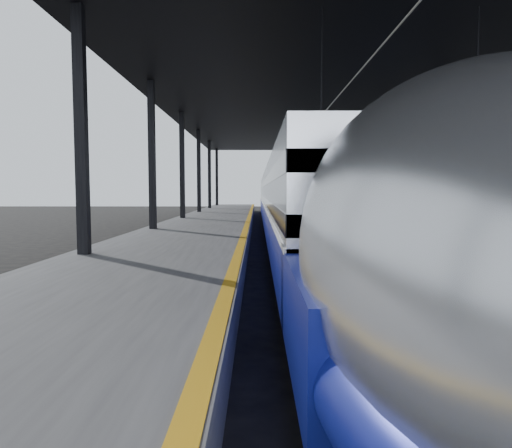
{
  "coord_description": "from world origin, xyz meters",
  "views": [
    {
      "loc": [
        -0.08,
        -9.97,
        3.09
      ],
      "look_at": [
        -0.11,
        4.88,
        2.0
      ],
      "focal_mm": 32.0,
      "sensor_mm": 36.0,
      "label": 1
    }
  ],
  "objects": [
    {
      "name": "ground",
      "position": [
        0.0,
        0.0,
        0.0
      ],
      "size": [
        160.0,
        160.0,
        0.0
      ],
      "primitive_type": "plane",
      "color": "black",
      "rests_on": "ground"
    },
    {
      "name": "platform",
      "position": [
        -3.5,
        20.0,
        0.5
      ],
      "size": [
        6.0,
        80.0,
        1.0
      ],
      "primitive_type": "cube",
      "color": "#4C4C4F",
      "rests_on": "ground"
    },
    {
      "name": "yellow_strip",
      "position": [
        -0.7,
        20.0,
        1.0
      ],
      "size": [
        0.3,
        80.0,
        0.01
      ],
      "primitive_type": "cube",
      "color": "orange",
      "rests_on": "platform"
    },
    {
      "name": "rails",
      "position": [
        4.5,
        20.0,
        0.08
      ],
      "size": [
        6.52,
        80.0,
        0.16
      ],
      "color": "slate",
      "rests_on": "ground"
    },
    {
      "name": "canopy",
      "position": [
        1.9,
        20.0,
        9.12
      ],
      "size": [
        18.0,
        75.0,
        9.47
      ],
      "color": "black",
      "rests_on": "ground"
    },
    {
      "name": "tgv_train",
      "position": [
        2.0,
        22.93,
        2.12
      ],
      "size": [
        3.17,
        65.2,
        4.54
      ],
      "color": "silver",
      "rests_on": "ground"
    },
    {
      "name": "second_train",
      "position": [
        7.0,
        32.37,
        1.93
      ],
      "size": [
        2.77,
        56.05,
        3.82
      ],
      "color": "navy",
      "rests_on": "ground"
    }
  ]
}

